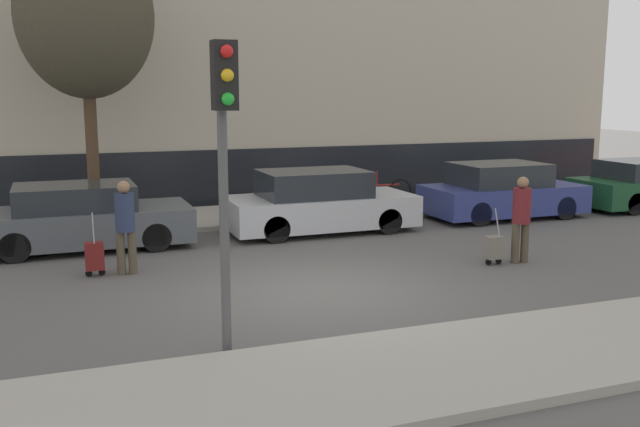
{
  "coord_description": "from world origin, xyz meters",
  "views": [
    {
      "loc": [
        -4.03,
        -10.65,
        3.26
      ],
      "look_at": [
        0.71,
        1.8,
        0.95
      ],
      "focal_mm": 40.0,
      "sensor_mm": 36.0,
      "label": 1
    }
  ],
  "objects_px": {
    "parked_car_0": "(83,218)",
    "traffic_light": "(224,136)",
    "parked_bicycle": "(383,192)",
    "parked_car_1": "(318,203)",
    "bare_tree_near_crossing": "(85,16)",
    "parked_car_2": "(502,192)",
    "trolley_left": "(95,256)",
    "pedestrian_left": "(125,222)",
    "pedestrian_right": "(521,214)",
    "trolley_right": "(494,248)"
  },
  "relations": [
    {
      "from": "parked_bicycle",
      "to": "parked_car_1",
      "type": "bearing_deg",
      "value": -140.31
    },
    {
      "from": "parked_car_2",
      "to": "trolley_left",
      "type": "distance_m",
      "value": 10.53
    },
    {
      "from": "parked_car_2",
      "to": "pedestrian_left",
      "type": "height_order",
      "value": "pedestrian_left"
    },
    {
      "from": "parked_car_0",
      "to": "parked_car_2",
      "type": "distance_m",
      "value": 10.31
    },
    {
      "from": "parked_bicycle",
      "to": "bare_tree_near_crossing",
      "type": "height_order",
      "value": "bare_tree_near_crossing"
    },
    {
      "from": "parked_car_2",
      "to": "trolley_right",
      "type": "relative_size",
      "value": 3.77
    },
    {
      "from": "traffic_light",
      "to": "pedestrian_right",
      "type": "bearing_deg",
      "value": 23.54
    },
    {
      "from": "parked_car_1",
      "to": "pedestrian_right",
      "type": "distance_m",
      "value": 4.92
    },
    {
      "from": "trolley_right",
      "to": "pedestrian_left",
      "type": "bearing_deg",
      "value": 165.19
    },
    {
      "from": "parked_car_2",
      "to": "trolley_left",
      "type": "relative_size",
      "value": 3.55
    },
    {
      "from": "parked_bicycle",
      "to": "traffic_light",
      "type": "bearing_deg",
      "value": -125.42
    },
    {
      "from": "trolley_right",
      "to": "traffic_light",
      "type": "xyz_separation_m",
      "value": [
        -5.8,
        -2.81,
        2.4
      ]
    },
    {
      "from": "trolley_left",
      "to": "parked_bicycle",
      "type": "relative_size",
      "value": 0.65
    },
    {
      "from": "parked_car_0",
      "to": "pedestrian_left",
      "type": "bearing_deg",
      "value": -75.99
    },
    {
      "from": "trolley_left",
      "to": "parked_bicycle",
      "type": "height_order",
      "value": "trolley_left"
    },
    {
      "from": "pedestrian_left",
      "to": "pedestrian_right",
      "type": "distance_m",
      "value": 7.33
    },
    {
      "from": "trolley_right",
      "to": "pedestrian_right",
      "type": "bearing_deg",
      "value": -4.76
    },
    {
      "from": "parked_car_2",
      "to": "trolley_left",
      "type": "bearing_deg",
      "value": -166.52
    },
    {
      "from": "trolley_left",
      "to": "pedestrian_right",
      "type": "relative_size",
      "value": 0.69
    },
    {
      "from": "parked_car_2",
      "to": "parked_bicycle",
      "type": "xyz_separation_m",
      "value": [
        -2.33,
        2.22,
        -0.17
      ]
    },
    {
      "from": "parked_car_2",
      "to": "trolley_right",
      "type": "xyz_separation_m",
      "value": [
        -3.13,
        -4.25,
        -0.33
      ]
    },
    {
      "from": "pedestrian_left",
      "to": "trolley_left",
      "type": "relative_size",
      "value": 1.47
    },
    {
      "from": "trolley_left",
      "to": "bare_tree_near_crossing",
      "type": "bearing_deg",
      "value": 86.12
    },
    {
      "from": "parked_car_0",
      "to": "traffic_light",
      "type": "xyz_separation_m",
      "value": [
        1.38,
        -7.04,
        2.09
      ]
    },
    {
      "from": "trolley_left",
      "to": "trolley_right",
      "type": "xyz_separation_m",
      "value": [
        7.11,
        -1.8,
        -0.03
      ]
    },
    {
      "from": "pedestrian_left",
      "to": "traffic_light",
      "type": "height_order",
      "value": "traffic_light"
    },
    {
      "from": "parked_bicycle",
      "to": "bare_tree_near_crossing",
      "type": "distance_m",
      "value": 8.81
    },
    {
      "from": "traffic_light",
      "to": "trolley_left",
      "type": "bearing_deg",
      "value": 105.86
    },
    {
      "from": "pedestrian_right",
      "to": "trolley_right",
      "type": "xyz_separation_m",
      "value": [
        -0.55,
        0.05,
        -0.61
      ]
    },
    {
      "from": "traffic_light",
      "to": "parked_bicycle",
      "type": "xyz_separation_m",
      "value": [
        6.61,
        9.29,
        -2.24
      ]
    },
    {
      "from": "pedestrian_right",
      "to": "bare_tree_near_crossing",
      "type": "height_order",
      "value": "bare_tree_near_crossing"
    },
    {
      "from": "pedestrian_left",
      "to": "parked_bicycle",
      "type": "xyz_separation_m",
      "value": [
        7.37,
        4.74,
        -0.47
      ]
    },
    {
      "from": "parked_car_2",
      "to": "trolley_right",
      "type": "bearing_deg",
      "value": -126.35
    },
    {
      "from": "pedestrian_left",
      "to": "trolley_right",
      "type": "distance_m",
      "value": 6.82
    },
    {
      "from": "parked_car_2",
      "to": "trolley_right",
      "type": "distance_m",
      "value": 5.29
    },
    {
      "from": "parked_car_0",
      "to": "traffic_light",
      "type": "distance_m",
      "value": 7.47
    },
    {
      "from": "trolley_right",
      "to": "bare_tree_near_crossing",
      "type": "height_order",
      "value": "bare_tree_near_crossing"
    },
    {
      "from": "parked_car_0",
      "to": "trolley_right",
      "type": "height_order",
      "value": "parked_car_0"
    },
    {
      "from": "parked_car_0",
      "to": "trolley_right",
      "type": "distance_m",
      "value": 8.34
    },
    {
      "from": "traffic_light",
      "to": "bare_tree_near_crossing",
      "type": "relative_size",
      "value": 0.57
    },
    {
      "from": "parked_car_1",
      "to": "parked_car_2",
      "type": "xyz_separation_m",
      "value": [
        5.1,
        0.08,
        -0.01
      ]
    },
    {
      "from": "trolley_left",
      "to": "pedestrian_left",
      "type": "bearing_deg",
      "value": -6.23
    },
    {
      "from": "pedestrian_right",
      "to": "parked_bicycle",
      "type": "distance_m",
      "value": 6.54
    },
    {
      "from": "parked_car_1",
      "to": "trolley_left",
      "type": "bearing_deg",
      "value": -155.19
    },
    {
      "from": "pedestrian_right",
      "to": "traffic_light",
      "type": "bearing_deg",
      "value": -151.64
    },
    {
      "from": "trolley_left",
      "to": "traffic_light",
      "type": "bearing_deg",
      "value": -74.14
    },
    {
      "from": "trolley_left",
      "to": "pedestrian_right",
      "type": "bearing_deg",
      "value": -13.51
    },
    {
      "from": "parked_car_1",
      "to": "bare_tree_near_crossing",
      "type": "height_order",
      "value": "bare_tree_near_crossing"
    },
    {
      "from": "pedestrian_left",
      "to": "traffic_light",
      "type": "distance_m",
      "value": 4.94
    },
    {
      "from": "parked_car_0",
      "to": "pedestrian_right",
      "type": "bearing_deg",
      "value": -28.91
    }
  ]
}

